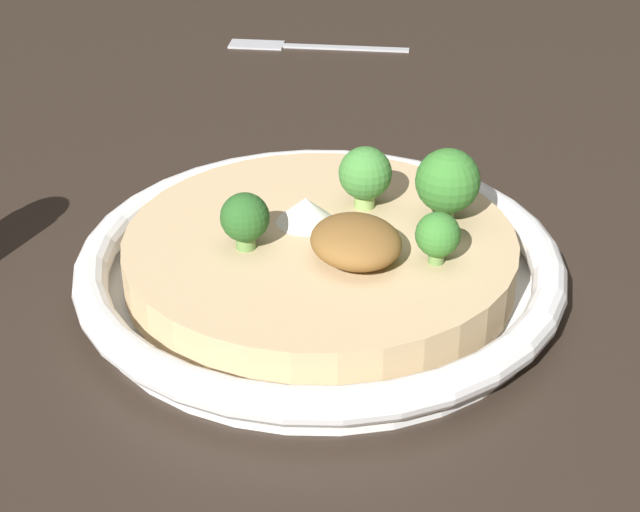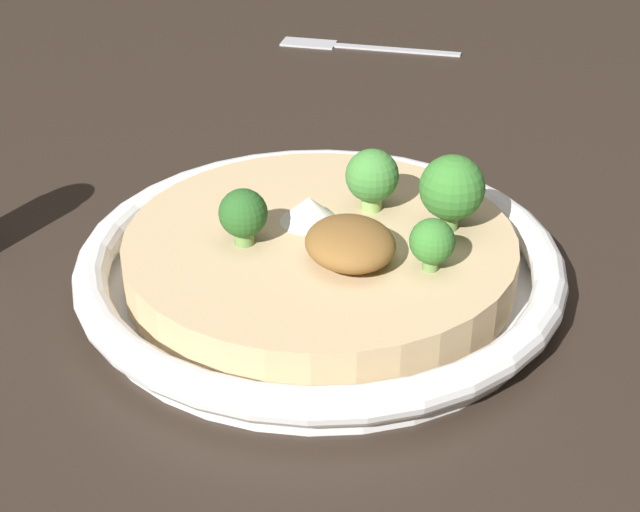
{
  "view_description": "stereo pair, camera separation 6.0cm",
  "coord_description": "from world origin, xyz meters",
  "px_view_note": "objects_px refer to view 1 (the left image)",
  "views": [
    {
      "loc": [
        -0.47,
        0.24,
        0.34
      ],
      "look_at": [
        0.0,
        0.0,
        0.02
      ],
      "focal_mm": 55.0,
      "sensor_mm": 36.0,
      "label": 1
    },
    {
      "loc": [
        -0.49,
        0.18,
        0.34
      ],
      "look_at": [
        0.0,
        0.0,
        0.02
      ],
      "focal_mm": 55.0,
      "sensor_mm": 36.0,
      "label": 2
    }
  ],
  "objects_px": {
    "broccoli_back_right": "(245,219)",
    "broccoli_front": "(365,175)",
    "broccoli_front_left": "(448,182)",
    "broccoli_left": "(438,236)",
    "risotto_bowl": "(320,263)",
    "fork_utensil": "(298,45)"
  },
  "relations": [
    {
      "from": "risotto_bowl",
      "to": "broccoli_front_left",
      "type": "relative_size",
      "value": 6.26
    },
    {
      "from": "risotto_bowl",
      "to": "broccoli_front",
      "type": "height_order",
      "value": "broccoli_front"
    },
    {
      "from": "broccoli_left",
      "to": "broccoli_front",
      "type": "bearing_deg",
      "value": 2.61
    },
    {
      "from": "broccoli_front_left",
      "to": "fork_utensil",
      "type": "bearing_deg",
      "value": -14.0
    },
    {
      "from": "broccoli_left",
      "to": "broccoli_front",
      "type": "height_order",
      "value": "broccoli_front"
    },
    {
      "from": "risotto_bowl",
      "to": "broccoli_front_left",
      "type": "height_order",
      "value": "broccoli_front_left"
    },
    {
      "from": "risotto_bowl",
      "to": "broccoli_front",
      "type": "relative_size",
      "value": 7.4
    },
    {
      "from": "broccoli_back_right",
      "to": "broccoli_front",
      "type": "relative_size",
      "value": 0.87
    },
    {
      "from": "broccoli_front",
      "to": "fork_utensil",
      "type": "distance_m",
      "value": 0.43
    },
    {
      "from": "risotto_bowl",
      "to": "fork_utensil",
      "type": "bearing_deg",
      "value": -24.02
    },
    {
      "from": "broccoli_front",
      "to": "risotto_bowl",
      "type": "bearing_deg",
      "value": 116.43
    },
    {
      "from": "broccoli_back_right",
      "to": "fork_utensil",
      "type": "distance_m",
      "value": 0.48
    },
    {
      "from": "broccoli_front",
      "to": "fork_utensil",
      "type": "relative_size",
      "value": 0.25
    },
    {
      "from": "broccoli_front",
      "to": "fork_utensil",
      "type": "height_order",
      "value": "broccoli_front"
    },
    {
      "from": "risotto_bowl",
      "to": "broccoli_back_right",
      "type": "height_order",
      "value": "broccoli_back_right"
    },
    {
      "from": "broccoli_front",
      "to": "broccoli_front_left",
      "type": "relative_size",
      "value": 0.85
    },
    {
      "from": "broccoli_front_left",
      "to": "risotto_bowl",
      "type": "bearing_deg",
      "value": 76.56
    },
    {
      "from": "broccoli_left",
      "to": "broccoli_front_left",
      "type": "bearing_deg",
      "value": -38.82
    },
    {
      "from": "broccoli_front_left",
      "to": "broccoli_back_right",
      "type": "bearing_deg",
      "value": 78.23
    },
    {
      "from": "broccoli_front",
      "to": "broccoli_left",
      "type": "bearing_deg",
      "value": -177.39
    },
    {
      "from": "broccoli_back_right",
      "to": "broccoli_left",
      "type": "bearing_deg",
      "value": -125.36
    },
    {
      "from": "broccoli_back_right",
      "to": "broccoli_front",
      "type": "height_order",
      "value": "broccoli_front"
    }
  ]
}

